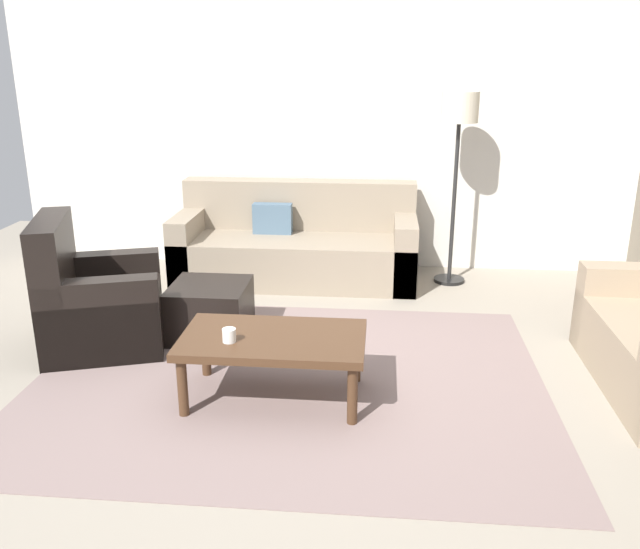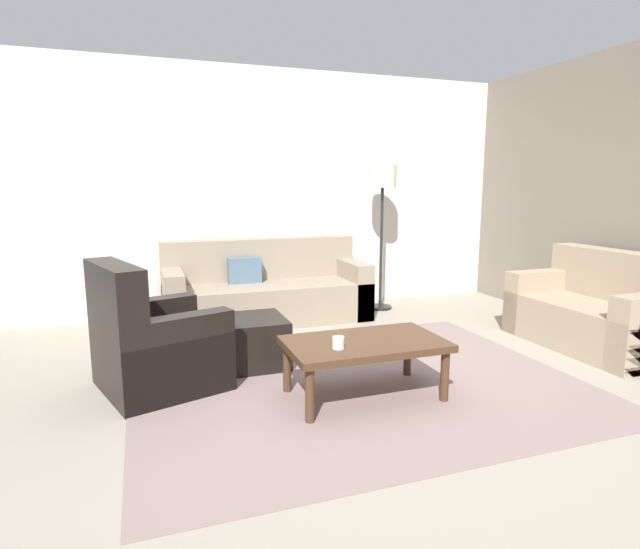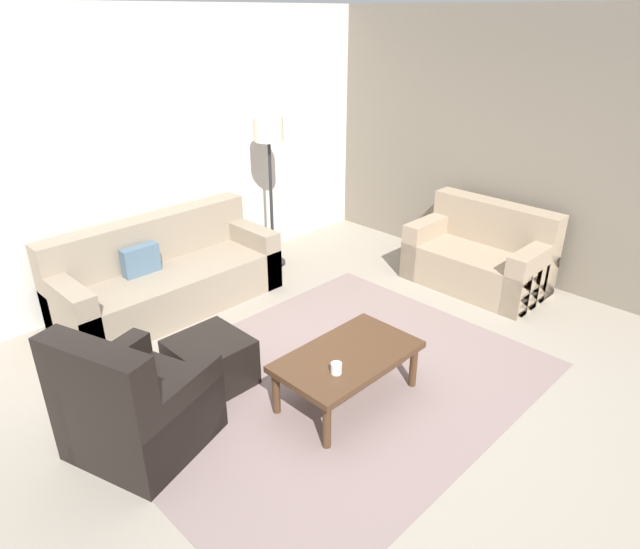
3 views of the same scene
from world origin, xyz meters
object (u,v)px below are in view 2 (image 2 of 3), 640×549
(couch_main, at_px, (265,292))
(lamp_standing, at_px, (382,191))
(couch_loveseat, at_px, (599,314))
(cup, at_px, (338,343))
(armchair_leather, at_px, (151,348))
(ottoman, at_px, (251,342))
(coffee_table, at_px, (365,347))

(couch_main, distance_m, lamp_standing, 1.81)
(couch_loveseat, relative_size, cup, 17.53)
(couch_loveseat, bearing_deg, cup, -170.87)
(couch_loveseat, bearing_deg, armchair_leather, 175.56)
(ottoman, distance_m, coffee_table, 1.10)
(coffee_table, bearing_deg, couch_main, 93.79)
(couch_main, xyz_separation_m, lamp_standing, (1.42, -0.01, 1.11))
(ottoman, distance_m, lamp_standing, 2.66)
(coffee_table, height_order, cup, cup)
(cup, bearing_deg, couch_loveseat, 9.13)
(armchair_leather, relative_size, lamp_standing, 0.59)
(couch_main, relative_size, armchair_leather, 2.18)
(armchair_leather, bearing_deg, ottoman, 17.97)
(couch_main, bearing_deg, armchair_leather, -126.37)
(couch_loveseat, relative_size, coffee_table, 1.29)
(lamp_standing, bearing_deg, cup, -121.72)
(couch_loveseat, distance_m, cup, 2.81)
(ottoman, relative_size, cup, 6.91)
(coffee_table, relative_size, lamp_standing, 0.64)
(ottoman, relative_size, coffee_table, 0.51)
(couch_loveseat, distance_m, armchair_leather, 3.95)
(couch_main, relative_size, cup, 27.07)
(cup, bearing_deg, coffee_table, 24.10)
(armchair_leather, xyz_separation_m, cup, (1.17, -0.75, 0.14))
(couch_main, relative_size, couch_loveseat, 1.54)
(couch_loveseat, xyz_separation_m, cup, (-2.77, -0.44, 0.15))
(couch_main, height_order, couch_loveseat, same)
(coffee_table, bearing_deg, armchair_leather, 155.47)
(armchair_leather, height_order, cup, armchair_leather)
(armchair_leather, relative_size, coffee_table, 0.92)
(coffee_table, relative_size, cup, 13.56)
(ottoman, bearing_deg, cup, -69.20)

